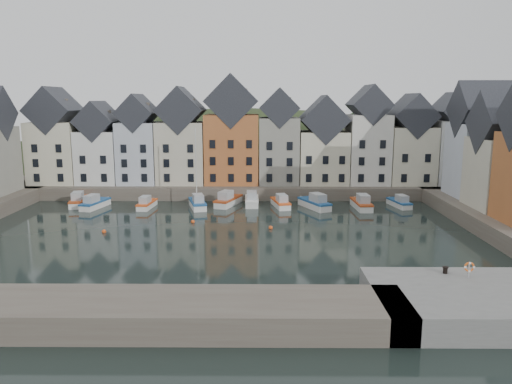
{
  "coord_description": "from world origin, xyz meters",
  "views": [
    {
      "loc": [
        4.67,
        -54.63,
        15.67
      ],
      "look_at": [
        4.19,
        6.0,
        4.44
      ],
      "focal_mm": 35.0,
      "sensor_mm": 36.0,
      "label": 1
    }
  ],
  "objects_px": {
    "mooring_bollard": "(445,270)",
    "life_ring_post": "(469,267)",
    "boat_d": "(198,203)",
    "boat_a": "(79,201)"
  },
  "relations": [
    {
      "from": "boat_d",
      "to": "life_ring_post",
      "type": "xyz_separation_m",
      "value": [
        25.44,
        -34.44,
        2.08
      ]
    },
    {
      "from": "mooring_bollard",
      "to": "life_ring_post",
      "type": "distance_m",
      "value": 1.85
    },
    {
      "from": "mooring_bollard",
      "to": "life_ring_post",
      "type": "xyz_separation_m",
      "value": [
        1.45,
        -1.01,
        0.55
      ]
    },
    {
      "from": "boat_d",
      "to": "life_ring_post",
      "type": "height_order",
      "value": "boat_d"
    },
    {
      "from": "boat_a",
      "to": "life_ring_post",
      "type": "bearing_deg",
      "value": -48.73
    },
    {
      "from": "boat_a",
      "to": "life_ring_post",
      "type": "xyz_separation_m",
      "value": [
        43.5,
        -36.03,
        2.14
      ]
    },
    {
      "from": "boat_d",
      "to": "boat_a",
      "type": "bearing_deg",
      "value": 160.2
    },
    {
      "from": "life_ring_post",
      "to": "mooring_bollard",
      "type": "bearing_deg",
      "value": 145.07
    },
    {
      "from": "boat_d",
      "to": "mooring_bollard",
      "type": "relative_size",
      "value": 21.36
    },
    {
      "from": "boat_a",
      "to": "mooring_bollard",
      "type": "bearing_deg",
      "value": -48.88
    }
  ]
}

